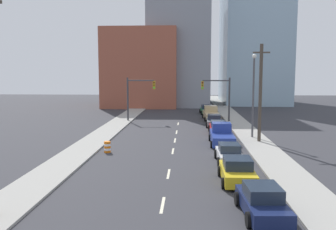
{
  "coord_description": "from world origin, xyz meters",
  "views": [
    {
      "loc": [
        1.27,
        -9.23,
        6.83
      ],
      "look_at": [
        -0.85,
        30.4,
        2.2
      ],
      "focal_mm": 40.0,
      "sensor_mm": 36.0,
      "label": 1
    }
  ],
  "objects": [
    {
      "name": "pickup_truck_tan",
      "position": [
        4.6,
        44.03,
        0.78
      ],
      "size": [
        2.48,
        6.18,
        1.92
      ],
      "rotation": [
        0.0,
        0.0,
        0.04
      ],
      "color": "tan",
      "rests_on": "ground"
    },
    {
      "name": "sedan_green",
      "position": [
        4.33,
        51.26,
        0.66
      ],
      "size": [
        2.35,
        4.55,
        1.46
      ],
      "rotation": [
        0.0,
        0.0,
        0.05
      ],
      "color": "#1E6033",
      "rests_on": "ground"
    },
    {
      "name": "sedan_yellow",
      "position": [
        4.35,
        13.53,
        0.7
      ],
      "size": [
        2.19,
        4.28,
        1.54
      ],
      "rotation": [
        0.0,
        0.0,
        0.0
      ],
      "color": "gold",
      "rests_on": "ground"
    },
    {
      "name": "traffic_signal_right",
      "position": [
        5.73,
        41.44,
        3.87
      ],
      "size": [
        3.92,
        0.35,
        6.01
      ],
      "color": "#38383D",
      "rests_on": "ground"
    },
    {
      "name": "lane_stripe_at_22m",
      "position": [
        0.0,
        22.42,
        0.0
      ],
      "size": [
        0.16,
        2.4,
        0.01
      ],
      "primitive_type": "cube",
      "color": "beige",
      "rests_on": "ground"
    },
    {
      "name": "pickup_truck_blue",
      "position": [
        4.48,
        25.87,
        0.79
      ],
      "size": [
        2.36,
        5.77,
        1.93
      ],
      "rotation": [
        0.0,
        0.0,
        -0.01
      ],
      "color": "navy",
      "rests_on": "ground"
    },
    {
      "name": "sidewalk_right",
      "position": [
        7.86,
        47.1,
        0.08
      ],
      "size": [
        2.91,
        94.2,
        0.15
      ],
      "color": "#9E9B93",
      "rests_on": "ground"
    },
    {
      "name": "sedan_red",
      "position": [
        4.59,
        31.87,
        0.66
      ],
      "size": [
        2.14,
        4.69,
        1.41
      ],
      "rotation": [
        0.0,
        0.0,
        -0.03
      ],
      "color": "red",
      "rests_on": "ground"
    },
    {
      "name": "lane_stripe_at_9m",
      "position": [
        0.0,
        9.31,
        0.0
      ],
      "size": [
        0.16,
        2.4,
        0.01
      ],
      "primitive_type": "cube",
      "color": "beige",
      "rests_on": "ground"
    },
    {
      "name": "lane_stripe_at_15m",
      "position": [
        0.0,
        15.19,
        0.0
      ],
      "size": [
        0.16,
        2.4,
        0.01
      ],
      "primitive_type": "cube",
      "color": "beige",
      "rests_on": "ground"
    },
    {
      "name": "sedan_white",
      "position": [
        4.4,
        18.63,
        0.66
      ],
      "size": [
        2.05,
        4.24,
        1.43
      ],
      "rotation": [
        0.0,
        0.0,
        0.02
      ],
      "color": "silver",
      "rests_on": "ground"
    },
    {
      "name": "utility_pole_right_mid",
      "position": [
        8.13,
        26.69,
        4.82
      ],
      "size": [
        1.6,
        0.32,
        9.4
      ],
      "color": "#473D33",
      "rests_on": "ground"
    },
    {
      "name": "traffic_barrel",
      "position": [
        -5.52,
        21.57,
        0.47
      ],
      "size": [
        0.56,
        0.56,
        0.95
      ],
      "color": "orange",
      "rests_on": "ground"
    },
    {
      "name": "street_lamp",
      "position": [
        7.87,
        28.96,
        4.95
      ],
      "size": [
        0.44,
        0.44,
        8.57
      ],
      "color": "#4C4C51",
      "rests_on": "ground"
    },
    {
      "name": "sidewalk_left",
      "position": [
        -7.86,
        47.1,
        0.08
      ],
      "size": [
        2.91,
        94.2,
        0.15
      ],
      "color": "#9E9B93",
      "rests_on": "ground"
    },
    {
      "name": "lane_stripe_at_33m",
      "position": [
        0.0,
        32.55,
        0.0
      ],
      "size": [
        0.16,
        2.4,
        0.01
      ],
      "primitive_type": "cube",
      "color": "beige",
      "rests_on": "ground"
    },
    {
      "name": "sedan_gray",
      "position": [
        4.55,
        37.33,
        0.68
      ],
      "size": [
        2.16,
        4.3,
        1.48
      ],
      "rotation": [
        0.0,
        0.0,
        -0.03
      ],
      "color": "slate",
      "rests_on": "ground"
    },
    {
      "name": "building_brick_left",
      "position": [
        -7.88,
        65.86,
        7.46
      ],
      "size": [
        14.0,
        16.0,
        14.91
      ],
      "color": "#9E513D",
      "rests_on": "ground"
    },
    {
      "name": "building_office_center",
      "position": [
        -0.61,
        69.86,
        13.29
      ],
      "size": [
        12.0,
        20.0,
        26.58
      ],
      "color": "gray",
      "rests_on": "ground"
    },
    {
      "name": "sedan_navy",
      "position": [
        4.83,
        8.1,
        0.68
      ],
      "size": [
        2.26,
        4.5,
        1.49
      ],
      "rotation": [
        0.0,
        0.0,
        0.05
      ],
      "color": "#141E47",
      "rests_on": "ground"
    },
    {
      "name": "lane_stripe_at_39m",
      "position": [
        0.0,
        39.4,
        0.0
      ],
      "size": [
        0.16,
        2.4,
        0.01
      ],
      "primitive_type": "cube",
      "color": "beige",
      "rests_on": "ground"
    },
    {
      "name": "lane_stripe_at_27m",
      "position": [
        0.0,
        27.45,
        0.0
      ],
      "size": [
        0.16,
        2.4,
        0.01
      ],
      "primitive_type": "cube",
      "color": "beige",
      "rests_on": "ground"
    },
    {
      "name": "building_glass_right",
      "position": [
        15.24,
        73.86,
        18.36
      ],
      "size": [
        13.0,
        20.0,
        36.71
      ],
      "color": "#99B7CC",
      "rests_on": "ground"
    },
    {
      "name": "traffic_signal_left",
      "position": [
        -5.86,
        41.44,
        3.87
      ],
      "size": [
        3.92,
        0.35,
        6.01
      ],
      "color": "#38383D",
      "rests_on": "ground"
    }
  ]
}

